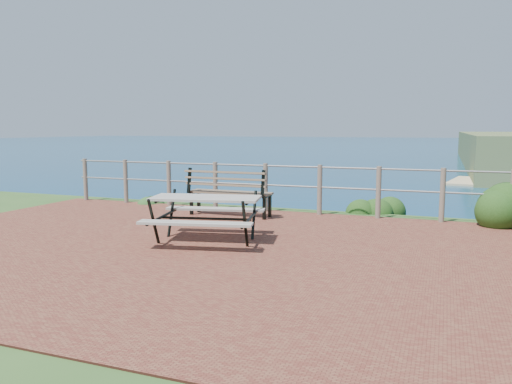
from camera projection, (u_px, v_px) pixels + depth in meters
ground at (188, 247)px, 7.31m from camera, size 10.00×7.00×0.12m
ocean at (437, 133)px, 192.77m from camera, size 1200.00×1200.00×0.00m
safety_railing at (266, 185)px, 10.35m from camera, size 9.40×0.10×1.00m
picnic_table at (206, 214)px, 7.58m from camera, size 1.73×1.39×0.69m
park_bench at (230, 185)px, 9.80m from camera, size 1.68×0.43×0.95m
shrub_lip_west at (149, 203)px, 11.71m from camera, size 0.68×0.68×0.38m
shrub_lip_east at (375, 211)px, 10.56m from camera, size 0.87×0.87×0.65m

